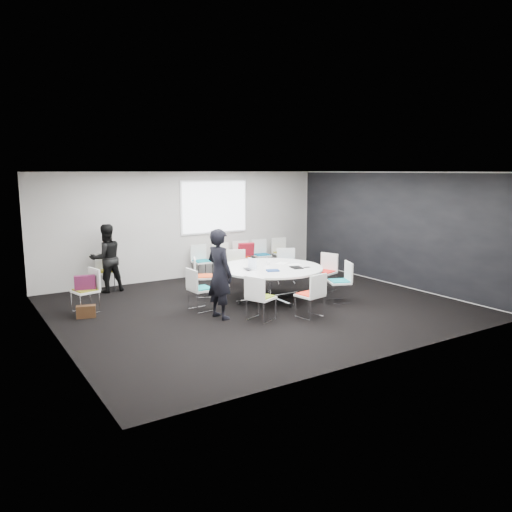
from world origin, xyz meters
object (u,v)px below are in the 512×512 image
chair_back_e (281,259)px  chair_back_b (222,266)px  laptop (249,269)px  cup (268,263)px  chair_person_back (106,279)px  maroon_bag (85,282)px  chair_ring_a (325,279)px  brown_bag (86,312)px  chair_back_a (202,268)px  person_main (220,274)px  chair_ring_c (237,275)px  chair_back_d (262,261)px  chair_ring_g (310,304)px  chair_ring_f (261,307)px  chair_ring_h (340,289)px  chair_ring_d (204,284)px  chair_back_c (242,263)px  person_back (106,258)px  conference_table (270,275)px  chair_spare_left (86,299)px  chair_ring_b (287,273)px

chair_back_e → chair_back_b: bearing=7.4°
laptop → cup: 0.67m
chair_person_back → maroon_bag: bearing=78.7°
chair_ring_a → brown_bag: chair_ring_a is taller
chair_back_a → chair_back_b: size_ratio=1.00×
chair_back_e → person_main: 5.21m
chair_back_a → cup: 2.64m
chair_ring_c → chair_back_d: size_ratio=1.00×
chair_ring_c → laptop: 1.71m
maroon_bag → chair_ring_g: bearing=-36.6°
chair_ring_f → chair_person_back: size_ratio=1.00×
chair_person_back → laptop: bearing=145.3°
chair_back_e → chair_ring_h: bearing=82.3°
chair_ring_d → chair_back_b: (1.42, 1.77, 0.00)m
chair_back_d → chair_ring_g: bearing=78.0°
chair_back_c → chair_back_d: 0.64m
chair_ring_h → chair_person_back: same height
person_back → maroon_bag: 1.77m
conference_table → brown_bag: bearing=169.1°
chair_ring_a → chair_ring_f: size_ratio=1.00×
conference_table → cup: 0.33m
chair_ring_d → laptop: 1.29m
chair_spare_left → brown_bag: 0.41m
chair_person_back → maroon_bag: size_ratio=2.20×
chair_back_c → laptop: size_ratio=3.03×
chair_ring_a → chair_back_b: (-1.25, 2.83, 0.00)m
chair_back_a → chair_back_e: (2.56, -0.02, 0.00)m
chair_ring_h → brown_bag: 5.26m
laptop → person_back: bearing=55.4°
chair_back_c → chair_back_e: same height
chair_back_b → person_back: bearing=20.2°
chair_back_b → chair_back_d: (1.28, -0.02, 0.00)m
chair_ring_a → person_back: size_ratio=0.55×
chair_spare_left → person_main: 2.81m
chair_ring_d → chair_back_b: bearing=164.2°
chair_back_b → chair_ring_b: bearing=134.9°
chair_spare_left → cup: chair_spare_left is taller
chair_back_c → chair_ring_f: bearing=81.7°
chair_ring_d → chair_back_d: (2.70, 1.75, 0.00)m
person_main → chair_ring_g: bearing=-131.3°
chair_ring_c → maroon_bag: 3.81m
person_main → person_back: 3.52m
person_back → chair_ring_b: bearing=153.6°
chair_back_b → person_back: (-3.15, -0.18, 0.53)m
chair_back_b → chair_back_c: same height
chair_ring_h → chair_spare_left: same height
conference_table → chair_ring_d: 1.55m
chair_ring_g → laptop: chair_ring_g is taller
chair_person_back → chair_back_a: bearing=-164.3°
chair_back_a → maroon_bag: chair_back_a is taller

